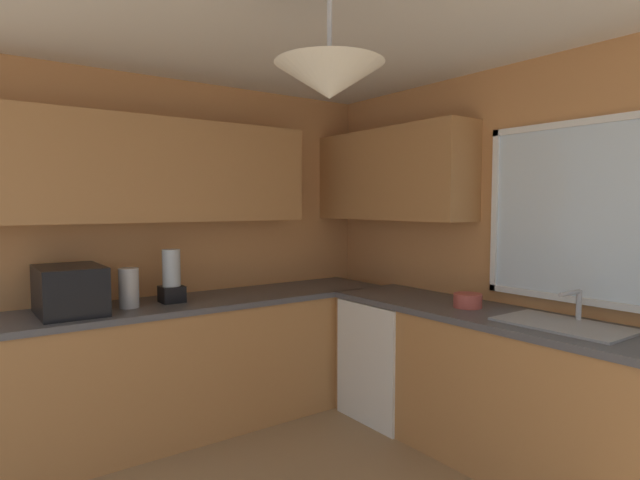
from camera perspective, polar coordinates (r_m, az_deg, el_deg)
The scene contains 9 objects.
room_shell at distance 3.09m, azimuth -0.70°, elevation 8.15°, with size 4.20×3.63×2.54m.
counter_run_left at distance 3.79m, azimuth -15.42°, elevation -13.32°, with size 0.65×3.24×0.91m.
counter_run_back at distance 3.26m, azimuth 25.09°, elevation -16.40°, with size 3.29×0.65×0.91m.
dishwasher at distance 3.99m, azimuth 8.14°, elevation -12.69°, with size 0.60×0.60×0.86m, color white.
microwave at distance 3.49m, azimuth -25.83°, elevation -4.97°, with size 0.48×0.36×0.29m, color black.
kettle at distance 3.54m, azimuth -20.29°, elevation -4.97°, with size 0.12×0.12×0.26m, color #B7B7BC.
sink_assembly at distance 3.15m, azimuth 25.23°, elevation -8.38°, with size 0.67×0.40×0.19m.
bowl at distance 3.48m, azimuth 15.94°, elevation -6.42°, with size 0.18×0.18×0.09m, color #B74C42.
blender_appliance at distance 3.64m, azimuth -16.02°, elevation -4.09°, with size 0.15×0.15×0.36m.
Camera 1 is at (1.67, -1.26, 1.57)m, focal length 29.08 mm.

